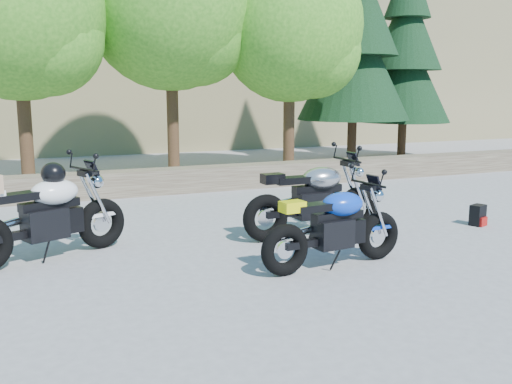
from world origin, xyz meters
TOP-DOWN VIEW (x-y plane):
  - ground at (0.00, 0.00)m, footprint 90.00×90.00m
  - stone_wall at (0.00, 5.50)m, footprint 22.00×0.55m
  - tree_decid_left at (-2.39, 7.14)m, footprint 3.67×3.67m
  - tree_decid_mid at (0.91, 7.54)m, footprint 4.08×4.08m
  - tree_decid_right at (3.71, 6.94)m, footprint 3.54×3.54m
  - conifer_near at (6.20, 8.20)m, footprint 3.17×3.17m
  - conifer_far at (8.40, 8.80)m, footprint 2.82×2.82m
  - silver_bike at (1.20, 1.21)m, footprint 2.19×0.69m
  - white_bike at (-2.42, 1.45)m, footprint 2.07×1.04m
  - blue_bike at (0.72, -0.17)m, footprint 1.96×0.62m
  - backpack at (3.87, 0.81)m, footprint 0.28×0.27m

SIDE VIEW (x-z plane):
  - ground at x=0.00m, z-range 0.00..0.00m
  - backpack at x=3.87m, z-range -0.01..0.32m
  - stone_wall at x=0.00m, z-range 0.00..0.50m
  - blue_bike at x=0.72m, z-range -0.01..0.97m
  - silver_bike at x=1.20m, z-range -0.01..1.08m
  - white_bike at x=-2.42m, z-range -0.01..1.20m
  - conifer_far at x=8.40m, z-range 0.13..6.41m
  - tree_decid_right at x=3.71m, z-range 0.79..6.20m
  - tree_decid_left at x=-2.39m, z-range 0.83..6.44m
  - conifer_near at x=6.20m, z-range 0.15..7.21m
  - tree_decid_mid at x=0.91m, z-range 0.92..7.16m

